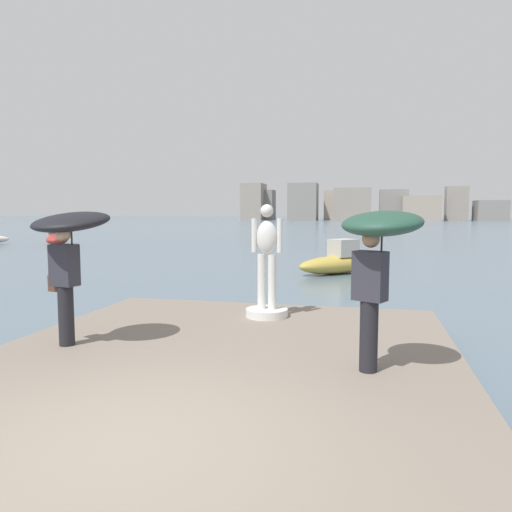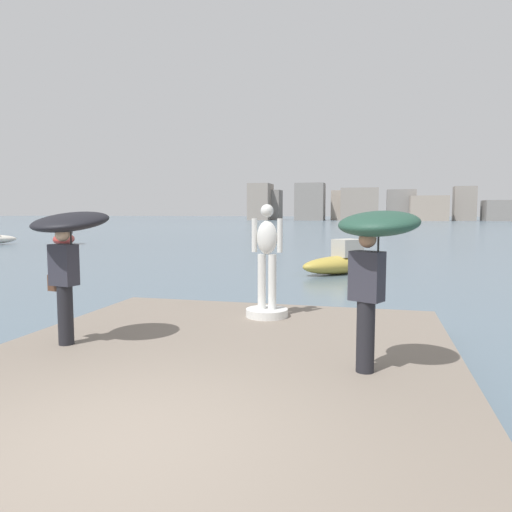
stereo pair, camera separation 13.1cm
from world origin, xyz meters
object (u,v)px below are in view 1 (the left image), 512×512
statue_white_figure (267,275)px  onlooker_left (69,239)px  boat_far (339,262)px  onlooker_right (378,245)px  boat_mid (57,237)px

statue_white_figure → onlooker_left: bearing=-133.1°
boat_far → onlooker_right: bearing=-84.6°
onlooker_left → boat_mid: bearing=126.0°
statue_white_figure → onlooker_right: statue_white_figure is taller
statue_white_figure → onlooker_left: 3.56m
boat_mid → statue_white_figure: bearing=-47.3°
onlooker_right → boat_mid: (-21.55, 23.97, -1.42)m
statue_white_figure → boat_far: statue_white_figure is taller
statue_white_figure → onlooker_left: statue_white_figure is taller
onlooker_right → boat_far: onlooker_right is taller
onlooker_right → boat_far: 12.66m
boat_far → onlooker_left: bearing=-104.3°
onlooker_right → boat_far: (-1.18, 12.52, -1.51)m
statue_white_figure → boat_mid: 28.91m
statue_white_figure → onlooker_right: bearing=-54.9°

